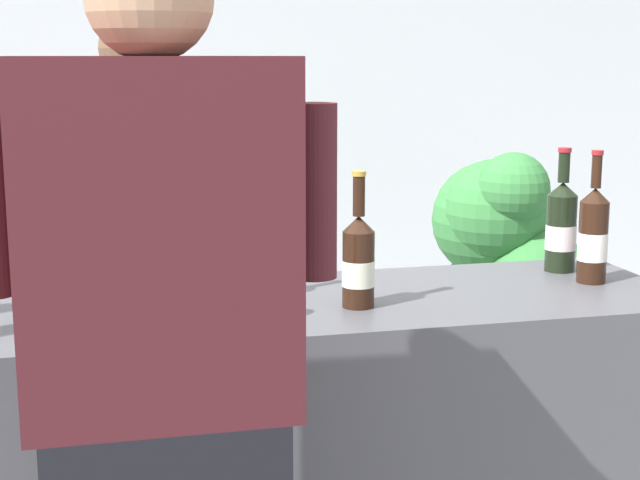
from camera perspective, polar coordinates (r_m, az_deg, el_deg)
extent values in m
cube|color=silver|center=(4.84, -8.95, 9.14)|extent=(8.00, 0.10, 2.80)
cylinder|color=black|center=(2.28, 2.29, -1.75)|extent=(0.08, 0.08, 0.18)
cone|color=black|center=(2.26, 2.31, 0.97)|extent=(0.08, 0.08, 0.04)
cylinder|color=black|center=(2.25, 2.33, 2.63)|extent=(0.03, 0.03, 0.09)
cylinder|color=#B79333|center=(2.24, 2.34, 3.97)|extent=(0.03, 0.03, 0.01)
cylinder|color=silver|center=(2.28, 2.29, -1.98)|extent=(0.08, 0.08, 0.06)
cylinder|color=black|center=(2.74, 14.11, 0.39)|extent=(0.08, 0.08, 0.21)
cone|color=black|center=(2.72, 14.23, 2.96)|extent=(0.08, 0.08, 0.04)
cylinder|color=black|center=(2.71, 14.29, 4.21)|extent=(0.03, 0.03, 0.08)
cylinder|color=maroon|center=(2.71, 14.34, 5.21)|extent=(0.04, 0.04, 0.01)
cylinder|color=silver|center=(2.74, 14.10, 0.17)|extent=(0.08, 0.08, 0.07)
cylinder|color=black|center=(2.62, 15.89, -0.14)|extent=(0.08, 0.08, 0.21)
cone|color=black|center=(2.60, 16.03, 2.58)|extent=(0.08, 0.08, 0.04)
cylinder|color=black|center=(2.59, 16.10, 3.93)|extent=(0.03, 0.03, 0.09)
cylinder|color=maroon|center=(2.59, 16.16, 5.01)|extent=(0.03, 0.03, 0.01)
cylinder|color=white|center=(2.62, 15.87, -0.37)|extent=(0.08, 0.08, 0.07)
cylinder|color=black|center=(2.36, -4.46, -1.32)|extent=(0.08, 0.08, 0.18)
cone|color=black|center=(2.34, -4.50, 1.33)|extent=(0.08, 0.08, 0.04)
cylinder|color=black|center=(2.33, -4.52, 2.83)|extent=(0.03, 0.03, 0.09)
cylinder|color=#B79333|center=(2.32, -4.54, 4.03)|extent=(0.03, 0.03, 0.01)
cylinder|color=beige|center=(2.36, -4.45, -1.54)|extent=(0.08, 0.08, 0.07)
cylinder|color=silver|center=(2.17, -4.23, -4.85)|extent=(0.08, 0.08, 0.00)
cylinder|color=silver|center=(2.16, -4.25, -3.90)|extent=(0.01, 0.01, 0.07)
ellipsoid|color=silver|center=(2.14, -4.28, -1.65)|extent=(0.07, 0.07, 0.11)
ellipsoid|color=maroon|center=(2.15, -4.27, -2.17)|extent=(0.05, 0.05, 0.04)
cylinder|color=silver|center=(2.20, -13.81, -1.84)|extent=(0.24, 0.24, 0.24)
torus|color=silver|center=(2.17, -13.95, 1.31)|extent=(0.24, 0.24, 0.01)
cube|color=black|center=(3.04, -10.21, -10.69)|extent=(0.37, 0.26, 0.86)
cube|color=black|center=(2.85, -10.71, 3.17)|extent=(0.41, 0.26, 0.61)
sphere|color=brown|center=(2.83, -11.00, 11.11)|extent=(0.20, 0.20, 0.20)
cylinder|color=black|center=(2.88, -6.07, 4.83)|extent=(0.08, 0.08, 0.32)
cylinder|color=black|center=(2.83, -15.54, 4.38)|extent=(0.08, 0.08, 0.32)
cube|color=#47191E|center=(1.59, -9.64, 0.02)|extent=(0.45, 0.24, 0.59)
cylinder|color=#47191E|center=(1.62, -0.39, 2.90)|extent=(0.08, 0.08, 0.30)
cylinder|color=brown|center=(4.10, 11.08, -9.23)|extent=(0.33, 0.33, 0.28)
sphere|color=#387F3D|center=(4.02, 11.44, -2.93)|extent=(0.32, 0.32, 0.32)
sphere|color=#387F3D|center=(3.75, 11.39, 2.99)|extent=(0.28, 0.28, 0.28)
sphere|color=#387F3D|center=(4.08, 11.88, -1.81)|extent=(0.47, 0.47, 0.47)
sphere|color=#387F3D|center=(3.87, 10.37, 1.68)|extent=(0.42, 0.42, 0.42)
sphere|color=#387F3D|center=(3.95, 10.09, 1.23)|extent=(0.48, 0.48, 0.48)
sphere|color=#387F3D|center=(3.88, 12.79, -2.42)|extent=(0.42, 0.42, 0.42)
sphere|color=#387F3D|center=(4.01, 10.05, -2.88)|extent=(0.37, 0.37, 0.37)
cylinder|color=#4C3823|center=(3.97, 11.32, -3.23)|extent=(0.05, 0.05, 0.60)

